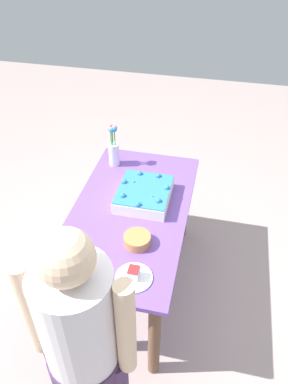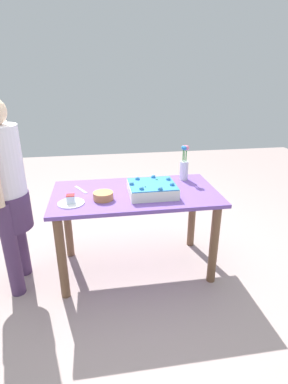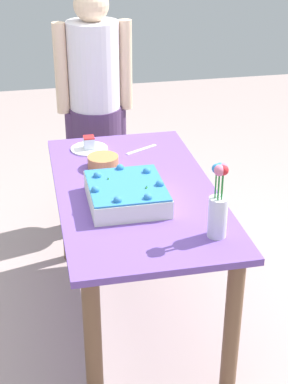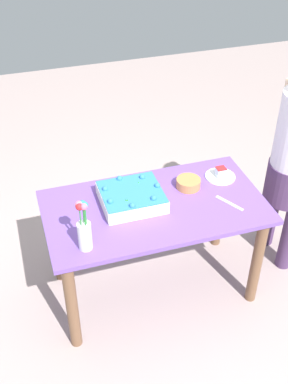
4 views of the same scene
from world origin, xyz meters
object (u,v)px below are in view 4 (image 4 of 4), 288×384
object	(u,v)px
fruit_bowl	(188,183)
cake_knife	(229,203)
serving_plate_with_slice	(220,175)
flower_vase	(84,229)
sheet_cake	(132,197)

from	to	relation	value
fruit_bowl	cake_knife	bearing A→B (deg)	-52.28
serving_plate_with_slice	flower_vase	size ratio (longest dim) A/B	0.62
sheet_cake	serving_plate_with_slice	size ratio (longest dim) A/B	1.88
serving_plate_with_slice	fruit_bowl	size ratio (longest dim) A/B	1.28
flower_vase	cake_knife	bearing A→B (deg)	7.40
sheet_cake	flower_vase	distance (m)	0.47
sheet_cake	cake_knife	size ratio (longest dim) A/B	1.86
cake_knife	fruit_bowl	size ratio (longest dim) A/B	1.28
cake_knife	flower_vase	world-z (taller)	flower_vase
sheet_cake	fruit_bowl	xyz separation A→B (m)	(0.39, 0.05, -0.02)
cake_knife	flower_vase	bearing A→B (deg)	-111.10
serving_plate_with_slice	flower_vase	bearing A→B (deg)	-158.23
serving_plate_with_slice	cake_knife	size ratio (longest dim) A/B	0.99
sheet_cake	serving_plate_with_slice	xyz separation A→B (m)	(0.63, 0.09, -0.03)
cake_knife	fruit_bowl	bearing A→B (deg)	-170.79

